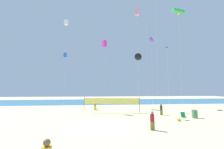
{
  "coord_description": "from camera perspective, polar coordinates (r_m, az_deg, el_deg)",
  "views": [
    {
      "loc": [
        -0.65,
        -15.04,
        3.56
      ],
      "look_at": [
        1.92,
        9.41,
        5.92
      ],
      "focal_mm": 24.59,
      "sensor_mm": 36.0,
      "label": 1
    }
  ],
  "objects": [
    {
      "name": "kite_white_box",
      "position": [
        32.68,
        -16.69,
        18.02
      ],
      "size": [
        0.8,
        0.8,
        17.01
      ],
      "color": "silver",
      "rests_on": "ground"
    },
    {
      "name": "folding_beach_chair",
      "position": [
        20.16,
        25.11,
        -13.8
      ],
      "size": [
        0.52,
        0.65,
        0.89
      ],
      "rotation": [
        0.0,
        0.0,
        -0.64
      ],
      "color": "#1E8C4C",
      "rests_on": "ground"
    },
    {
      "name": "ocean_band",
      "position": [
        45.21,
        -5.25,
        -9.97
      ],
      "size": [
        120.0,
        20.0,
        0.01
      ],
      "primitive_type": "cube",
      "color": "teal",
      "rests_on": "ground"
    },
    {
      "name": "ground_plane",
      "position": [
        15.47,
        -3.63,
        -18.77
      ],
      "size": [
        120.0,
        120.0,
        0.0
      ],
      "primitive_type": "plane",
      "color": "beige"
    },
    {
      "name": "kite_black_delta",
      "position": [
        27.53,
        9.75,
        6.58
      ],
      "size": [
        1.29,
        0.44,
        9.92
      ],
      "color": "silver",
      "rests_on": "ground"
    },
    {
      "name": "trash_barrel",
      "position": [
        22.15,
        28.37,
        -12.78
      ],
      "size": [
        0.67,
        0.67,
        0.99
      ],
      "primitive_type": "cylinder",
      "color": "#3F7F4C",
      "rests_on": "ground"
    },
    {
      "name": "kite_violet_inflatable",
      "position": [
        35.47,
        14.35,
        12.41
      ],
      "size": [
        1.97,
        2.17,
        14.96
      ],
      "color": "silver",
      "rests_on": "ground"
    },
    {
      "name": "beachgoer_charcoal_shirt",
      "position": [
        22.84,
        17.82,
        -12.09
      ],
      "size": [
        0.36,
        0.36,
        1.55
      ],
      "rotation": [
        0.0,
        0.0,
        1.28
      ],
      "color": "olive",
      "rests_on": "ground"
    },
    {
      "name": "kite_green_diamond",
      "position": [
        34.09,
        12.65,
        21.34
      ],
      "size": [
        0.54,
        0.53,
        20.02
      ],
      "color": "silver",
      "rests_on": "ground"
    },
    {
      "name": "kite_pink_box",
      "position": [
        37.58,
        9.23,
        21.9
      ],
      "size": [
        1.08,
        1.08,
        21.52
      ],
      "color": "silver",
      "rests_on": "ground"
    },
    {
      "name": "volleyball_net",
      "position": [
        24.0,
        -0.14,
        -10.07
      ],
      "size": [
        8.52,
        1.16,
        2.4
      ],
      "color": "#4C4C51",
      "rests_on": "ground"
    },
    {
      "name": "kite_black_diamond",
      "position": [
        24.81,
        19.8,
        8.87
      ],
      "size": [
        0.52,
        0.53,
        9.99
      ],
      "color": "silver",
      "rests_on": "ground"
    },
    {
      "name": "kite_magenta_box",
      "position": [
        34.06,
        -2.91,
        11.35
      ],
      "size": [
        1.12,
        1.12,
        14.09
      ],
      "color": "silver",
      "rests_on": "ground"
    },
    {
      "name": "beach_handbag",
      "position": [
        19.34,
        23.62,
        -15.23
      ],
      "size": [
        0.34,
        0.17,
        0.27
      ],
      "primitive_type": "cube",
      "color": "gold",
      "rests_on": "ground"
    },
    {
      "name": "beachgoer_olive_shirt",
      "position": [
        26.68,
        -6.25,
        -11.14
      ],
      "size": [
        0.39,
        0.39,
        1.71
      ],
      "rotation": [
        0.0,
        0.0,
        1.58
      ],
      "color": "gold",
      "rests_on": "ground"
    },
    {
      "name": "kite_green_tube",
      "position": [
        30.42,
        23.38,
        20.8
      ],
      "size": [
        2.37,
        1.2,
        17.18
      ],
      "color": "silver",
      "rests_on": "ground"
    },
    {
      "name": "kite_blue_box",
      "position": [
        35.72,
        -17.11,
        6.93
      ],
      "size": [
        0.8,
        0.8,
        11.59
      ],
      "color": "silver",
      "rests_on": "ground"
    },
    {
      "name": "beachgoer_maroon_shirt",
      "position": [
        14.47,
        14.73,
        -16.04
      ],
      "size": [
        0.37,
        0.37,
        1.62
      ],
      "rotation": [
        0.0,
        0.0,
        5.21
      ],
      "color": "olive",
      "rests_on": "ground"
    }
  ]
}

